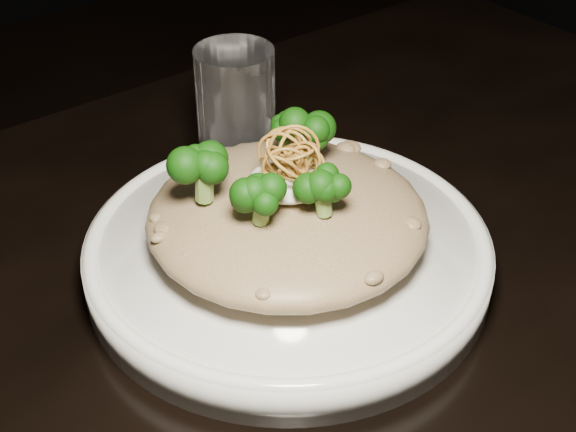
% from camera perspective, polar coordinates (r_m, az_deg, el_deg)
% --- Properties ---
extents(table, '(1.10, 0.80, 0.75)m').
position_cam_1_polar(table, '(0.71, 4.20, -9.18)').
color(table, black).
rests_on(table, ground).
extents(plate, '(0.32, 0.32, 0.03)m').
position_cam_1_polar(plate, '(0.65, 0.00, -2.74)').
color(plate, white).
rests_on(plate, table).
extents(risotto, '(0.22, 0.22, 0.05)m').
position_cam_1_polar(risotto, '(0.62, -0.04, -0.01)').
color(risotto, brown).
rests_on(risotto, plate).
extents(broccoli, '(0.16, 0.16, 0.06)m').
position_cam_1_polar(broccoli, '(0.59, -0.36, 4.26)').
color(broccoli, black).
rests_on(broccoli, risotto).
extents(cheese, '(0.06, 0.06, 0.02)m').
position_cam_1_polar(cheese, '(0.60, 0.00, 2.53)').
color(cheese, white).
rests_on(cheese, risotto).
extents(shallots, '(0.06, 0.06, 0.04)m').
position_cam_1_polar(shallots, '(0.59, 0.29, 4.62)').
color(shallots, '#925E1E').
rests_on(shallots, cheese).
extents(drinking_glass, '(0.09, 0.09, 0.13)m').
position_cam_1_polar(drinking_glass, '(0.75, -3.69, 7.24)').
color(drinking_glass, white).
rests_on(drinking_glass, table).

